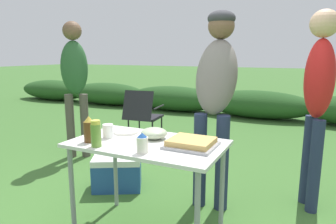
{
  "coord_description": "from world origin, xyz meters",
  "views": [
    {
      "loc": [
        1.04,
        -1.81,
        1.37
      ],
      "look_at": [
        -0.03,
        0.4,
        0.89
      ],
      "focal_mm": 32.0,
      "sensor_mm": 36.0,
      "label": 1
    }
  ],
  "objects_px": {
    "standing_person_in_dark_puffer": "(318,90)",
    "cooler_box": "(117,172)",
    "camp_chair_green_behind_table": "(142,113)",
    "mayo_bottle": "(142,143)",
    "mixing_bowl": "(154,133)",
    "standing_person_in_red_jacket": "(75,76)",
    "relish_jar": "(96,134)",
    "standing_person_with_beanie": "(216,84)",
    "beer_bottle": "(89,130)",
    "food_tray": "(191,143)",
    "paper_cup_stack": "(108,131)",
    "plate_stack": "(126,132)",
    "folding_table": "(148,152)"
  },
  "relations": [
    {
      "from": "standing_person_in_dark_puffer",
      "to": "cooler_box",
      "type": "distance_m",
      "value": 2.04
    },
    {
      "from": "camp_chair_green_behind_table",
      "to": "mayo_bottle",
      "type": "bearing_deg",
      "value": -66.03
    },
    {
      "from": "mixing_bowl",
      "to": "standing_person_in_red_jacket",
      "type": "height_order",
      "value": "standing_person_in_red_jacket"
    },
    {
      "from": "relish_jar",
      "to": "standing_person_with_beanie",
      "type": "xyz_separation_m",
      "value": [
        0.54,
        1.0,
        0.28
      ]
    },
    {
      "from": "relish_jar",
      "to": "beer_bottle",
      "type": "bearing_deg",
      "value": 150.0
    },
    {
      "from": "food_tray",
      "to": "mayo_bottle",
      "type": "bearing_deg",
      "value": -132.38
    },
    {
      "from": "paper_cup_stack",
      "to": "cooler_box",
      "type": "xyz_separation_m",
      "value": [
        -0.37,
        0.61,
        -0.62
      ]
    },
    {
      "from": "standing_person_in_red_jacket",
      "to": "plate_stack",
      "type": "bearing_deg",
      "value": -67.92
    },
    {
      "from": "standing_person_with_beanie",
      "to": "cooler_box",
      "type": "bearing_deg",
      "value": -174.03
    },
    {
      "from": "cooler_box",
      "to": "mayo_bottle",
      "type": "bearing_deg",
      "value": -74.41
    },
    {
      "from": "beer_bottle",
      "to": "standing_person_with_beanie",
      "type": "relative_size",
      "value": 0.11
    },
    {
      "from": "food_tray",
      "to": "mayo_bottle",
      "type": "relative_size",
      "value": 2.46
    },
    {
      "from": "cooler_box",
      "to": "food_tray",
      "type": "bearing_deg",
      "value": -56.82
    },
    {
      "from": "food_tray",
      "to": "relish_jar",
      "type": "relative_size",
      "value": 1.8
    },
    {
      "from": "standing_person_in_red_jacket",
      "to": "cooler_box",
      "type": "relative_size",
      "value": 3.08
    },
    {
      "from": "plate_stack",
      "to": "camp_chair_green_behind_table",
      "type": "relative_size",
      "value": 0.24
    },
    {
      "from": "mixing_bowl",
      "to": "cooler_box",
      "type": "distance_m",
      "value": 1.04
    },
    {
      "from": "food_tray",
      "to": "relish_jar",
      "type": "bearing_deg",
      "value": -154.62
    },
    {
      "from": "folding_table",
      "to": "paper_cup_stack",
      "type": "relative_size",
      "value": 10.54
    },
    {
      "from": "paper_cup_stack",
      "to": "standing_person_in_red_jacket",
      "type": "distance_m",
      "value": 1.86
    },
    {
      "from": "cooler_box",
      "to": "mixing_bowl",
      "type": "bearing_deg",
      "value": -63.19
    },
    {
      "from": "food_tray",
      "to": "cooler_box",
      "type": "relative_size",
      "value": 0.58
    },
    {
      "from": "folding_table",
      "to": "standing_person_in_red_jacket",
      "type": "xyz_separation_m",
      "value": [
        -1.73,
        1.15,
        0.42
      ]
    },
    {
      "from": "mixing_bowl",
      "to": "paper_cup_stack",
      "type": "distance_m",
      "value": 0.35
    },
    {
      "from": "cooler_box",
      "to": "standing_person_in_dark_puffer",
      "type": "bearing_deg",
      "value": -15.26
    },
    {
      "from": "food_tray",
      "to": "cooler_box",
      "type": "bearing_deg",
      "value": 152.05
    },
    {
      "from": "folding_table",
      "to": "food_tray",
      "type": "xyz_separation_m",
      "value": [
        0.33,
        0.03,
        0.1
      ]
    },
    {
      "from": "mayo_bottle",
      "to": "relish_jar",
      "type": "height_order",
      "value": "relish_jar"
    },
    {
      "from": "mixing_bowl",
      "to": "relish_jar",
      "type": "relative_size",
      "value": 1.08
    },
    {
      "from": "paper_cup_stack",
      "to": "folding_table",
      "type": "bearing_deg",
      "value": 5.59
    },
    {
      "from": "relish_jar",
      "to": "standing_person_with_beanie",
      "type": "bearing_deg",
      "value": 61.64
    },
    {
      "from": "standing_person_in_dark_puffer",
      "to": "cooler_box",
      "type": "xyz_separation_m",
      "value": [
        -1.78,
        -0.43,
        -0.9
      ]
    },
    {
      "from": "relish_jar",
      "to": "standing_person_with_beanie",
      "type": "distance_m",
      "value": 1.17
    },
    {
      "from": "paper_cup_stack",
      "to": "relish_jar",
      "type": "height_order",
      "value": "relish_jar"
    },
    {
      "from": "food_tray",
      "to": "camp_chair_green_behind_table",
      "type": "distance_m",
      "value": 2.63
    },
    {
      "from": "standing_person_in_red_jacket",
      "to": "folding_table",
      "type": "bearing_deg",
      "value": -66.89
    },
    {
      "from": "food_tray",
      "to": "beer_bottle",
      "type": "height_order",
      "value": "beer_bottle"
    },
    {
      "from": "food_tray",
      "to": "standing_person_in_dark_puffer",
      "type": "bearing_deg",
      "value": 52.06
    },
    {
      "from": "folding_table",
      "to": "beer_bottle",
      "type": "xyz_separation_m",
      "value": [
        -0.38,
        -0.18,
        0.17
      ]
    },
    {
      "from": "food_tray",
      "to": "paper_cup_stack",
      "type": "bearing_deg",
      "value": -174.29
    },
    {
      "from": "mixing_bowl",
      "to": "paper_cup_stack",
      "type": "relative_size",
      "value": 1.91
    },
    {
      "from": "relish_jar",
      "to": "cooler_box",
      "type": "xyz_separation_m",
      "value": [
        -0.43,
        0.82,
        -0.66
      ]
    },
    {
      "from": "mayo_bottle",
      "to": "standing_person_in_dark_puffer",
      "type": "bearing_deg",
      "value": 51.08
    },
    {
      "from": "cooler_box",
      "to": "folding_table",
      "type": "bearing_deg",
      "value": -68.55
    },
    {
      "from": "paper_cup_stack",
      "to": "mayo_bottle",
      "type": "bearing_deg",
      "value": -24.94
    },
    {
      "from": "standing_person_with_beanie",
      "to": "camp_chair_green_behind_table",
      "type": "distance_m",
      "value": 2.16
    },
    {
      "from": "mayo_bottle",
      "to": "folding_table",
      "type": "bearing_deg",
      "value": 112.2
    },
    {
      "from": "mayo_bottle",
      "to": "cooler_box",
      "type": "bearing_deg",
      "value": 134.46
    },
    {
      "from": "mayo_bottle",
      "to": "standing_person_with_beanie",
      "type": "xyz_separation_m",
      "value": [
        0.18,
        0.98,
        0.31
      ]
    },
    {
      "from": "standing_person_with_beanie",
      "to": "cooler_box",
      "type": "relative_size",
      "value": 3.04
    }
  ]
}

